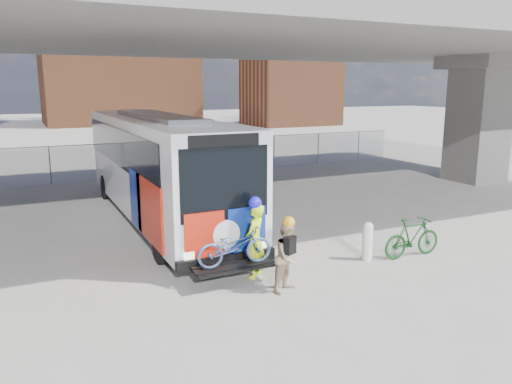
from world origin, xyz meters
TOP-DOWN VIEW (x-y plane):
  - ground at (0.00, 0.00)m, footprint 160.00×160.00m
  - bus at (-2.00, 3.50)m, footprint 2.67×12.92m
  - overpass at (0.00, 4.00)m, footprint 40.00×16.00m
  - chainlink_fence at (0.00, 12.00)m, footprint 30.00×0.06m
  - brick_buildings at (1.23, 48.23)m, footprint 54.00×22.00m
  - smokestack at (14.00, 55.00)m, footprint 2.20×2.20m
  - bollard at (1.88, -3.05)m, footprint 0.28×0.28m
  - cyclist_hivis at (-1.35, -2.82)m, footprint 0.79×0.78m
  - cyclist_tan at (-1.04, -3.92)m, footprint 0.96×0.87m
  - bike_parked at (3.13, -3.40)m, footprint 1.85×0.57m

SIDE VIEW (x-z plane):
  - ground at x=0.00m, z-range 0.00..0.00m
  - bike_parked at x=3.13m, z-range 0.00..1.10m
  - bollard at x=1.88m, z-range 0.04..1.09m
  - cyclist_tan at x=-1.04m, z-range -0.05..1.71m
  - cyclist_hivis at x=-1.35m, z-range -0.04..1.99m
  - chainlink_fence at x=0.00m, z-range -13.58..16.42m
  - bus at x=-2.00m, z-range 0.26..3.95m
  - brick_buildings at x=1.23m, z-range -0.58..11.42m
  - overpass at x=0.00m, z-range 2.57..10.52m
  - smokestack at x=14.00m, z-range 0.00..25.00m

